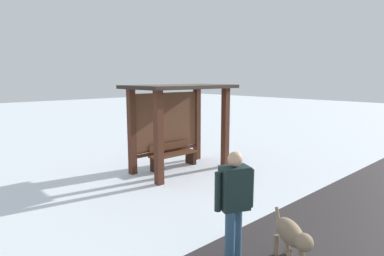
{
  "coord_description": "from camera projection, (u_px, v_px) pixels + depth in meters",
  "views": [
    {
      "loc": [
        -5.55,
        -6.58,
        2.54
      ],
      "look_at": [
        -0.29,
        -0.79,
        1.3
      ],
      "focal_mm": 29.99,
      "sensor_mm": 36.0,
      "label": 1
    }
  ],
  "objects": [
    {
      "name": "person_walking",
      "position": [
        234.0,
        199.0,
        4.37
      ],
      "size": [
        0.56,
        0.4,
        1.56
      ],
      "color": "#1A2B2A",
      "rests_on": "ground"
    },
    {
      "name": "bus_shelter",
      "position": [
        176.0,
        109.0,
        8.76
      ],
      "size": [
        2.85,
        1.7,
        2.34
      ],
      "color": "#442216",
      "rests_on": "ground"
    },
    {
      "name": "ground_plane",
      "position": [
        181.0,
        170.0,
        8.9
      ],
      "size": [
        60.0,
        60.0,
        0.0
      ],
      "primitive_type": "plane",
      "color": "white"
    },
    {
      "name": "dog",
      "position": [
        291.0,
        235.0,
        4.31
      ],
      "size": [
        0.64,
        0.86,
        0.63
      ],
      "color": "#8D765B",
      "rests_on": "ground"
    },
    {
      "name": "bench_left_inside",
      "position": [
        173.0,
        156.0,
        9.07
      ],
      "size": [
        1.48,
        0.41,
        0.7
      ],
      "color": "#522F1B",
      "rests_on": "ground"
    }
  ]
}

